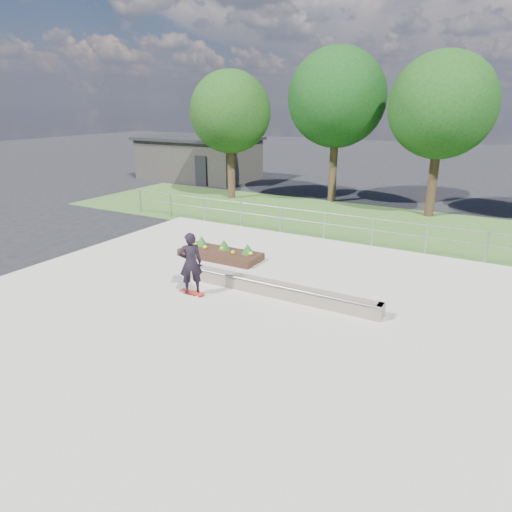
{
  "coord_description": "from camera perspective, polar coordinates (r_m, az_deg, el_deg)",
  "views": [
    {
      "loc": [
        6.48,
        -9.55,
        5.4
      ],
      "look_at": [
        0.2,
        1.5,
        1.1
      ],
      "focal_mm": 32.0,
      "sensor_mm": 36.0,
      "label": 1
    }
  ],
  "objects": [
    {
      "name": "concrete_slab",
      "position": [
        12.73,
        -4.15,
        -6.31
      ],
      "size": [
        15.0,
        15.0,
        0.06
      ],
      "primitive_type": "cube",
      "color": "#A6A093",
      "rests_on": "ground"
    },
    {
      "name": "building",
      "position": [
        34.55,
        -7.13,
        12.08
      ],
      "size": [
        8.4,
        5.4,
        3.0
      ],
      "color": "#292624",
      "rests_on": "ground"
    },
    {
      "name": "tree_far_left",
      "position": [
        26.81,
        -3.24,
        17.49
      ],
      "size": [
        4.55,
        4.55,
        7.15
      ],
      "color": "#352115",
      "rests_on": "ground"
    },
    {
      "name": "grass_verge",
      "position": [
        22.21,
        11.77,
        4.25
      ],
      "size": [
        30.0,
        8.0,
        0.02
      ],
      "primitive_type": "cube",
      "color": "#325522",
      "rests_on": "ground"
    },
    {
      "name": "skateboarder",
      "position": [
        13.16,
        -8.18,
        -0.88
      ],
      "size": [
        0.8,
        0.77,
        1.88
      ],
      "color": "silver",
      "rests_on": "concrete_slab"
    },
    {
      "name": "tree_mid_right",
      "position": [
        23.81,
        22.22,
        16.98
      ],
      "size": [
        4.9,
        4.9,
        7.7
      ],
      "color": "black",
      "rests_on": "ground"
    },
    {
      "name": "fence",
      "position": [
        18.82,
        8.55,
        4.23
      ],
      "size": [
        20.06,
        0.06,
        1.2
      ],
      "color": "#93969B",
      "rests_on": "ground"
    },
    {
      "name": "ground",
      "position": [
        12.74,
        -4.14,
        -6.43
      ],
      "size": [
        120.0,
        120.0,
        0.0
      ],
      "primitive_type": "plane",
      "color": "black",
      "rests_on": "ground"
    },
    {
      "name": "tree_mid_left",
      "position": [
        26.15,
        10.06,
        18.87
      ],
      "size": [
        5.25,
        5.25,
        8.25
      ],
      "color": "black",
      "rests_on": "ground"
    },
    {
      "name": "grind_ledge",
      "position": [
        13.18,
        2.93,
        -4.27
      ],
      "size": [
        6.0,
        0.44,
        0.43
      ],
      "color": "#685C4C",
      "rests_on": "concrete_slab"
    },
    {
      "name": "planter_bed",
      "position": [
        16.52,
        -4.39,
        0.44
      ],
      "size": [
        3.0,
        1.2,
        0.61
      ],
      "color": "black",
      "rests_on": "concrete_slab"
    }
  ]
}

